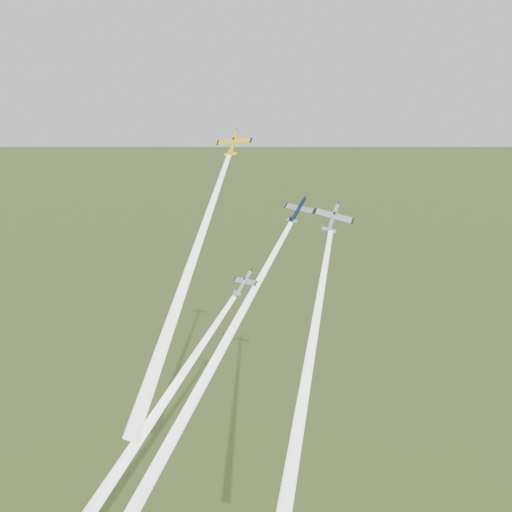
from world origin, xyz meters
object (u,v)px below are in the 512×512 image
at_px(plane_yellow, 233,143).
at_px(plane_silver_right, 333,218).
at_px(plane_silver_low, 244,283).
at_px(plane_navy, 298,210).

relative_size(plane_yellow, plane_silver_right, 1.03).
bearing_deg(plane_silver_low, plane_navy, 94.41).
relative_size(plane_navy, plane_silver_right, 0.93).
bearing_deg(plane_silver_right, plane_silver_low, -142.52).
bearing_deg(plane_silver_low, plane_yellow, 147.52).
distance_m(plane_navy, plane_silver_right, 7.69).
xyz_separation_m(plane_yellow, plane_navy, (18.15, -1.97, -12.14)).
relative_size(plane_silver_right, plane_silver_low, 1.16).
distance_m(plane_yellow, plane_silver_right, 28.79).
height_order(plane_yellow, plane_navy, plane_yellow).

